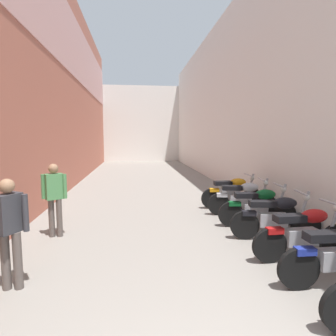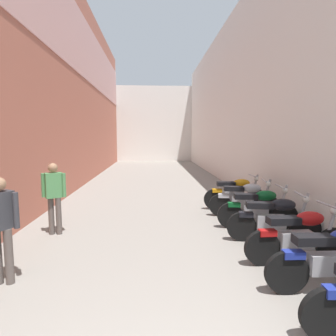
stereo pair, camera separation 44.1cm
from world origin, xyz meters
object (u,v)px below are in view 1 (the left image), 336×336
at_px(motorcycle_seventh, 243,197).
at_px(motorcycle_eighth, 232,192).
at_px(motorcycle_fifth, 276,216).
at_px(pedestrian_mid_alley, 9,226).
at_px(motorcycle_fourth, 304,232).
at_px(motorcycle_sixth, 258,206).
at_px(pedestrian_further_down, 54,195).

xyz_separation_m(motorcycle_seventh, motorcycle_eighth, (0.00, 0.81, 0.00)).
bearing_deg(motorcycle_fifth, pedestrian_mid_alley, -163.49).
bearing_deg(motorcycle_fourth, pedestrian_mid_alley, -175.25).
bearing_deg(motorcycle_fifth, motorcycle_seventh, 90.00).
distance_m(motorcycle_fifth, motorcycle_sixth, 0.86).
relative_size(motorcycle_seventh, pedestrian_further_down, 1.17).
bearing_deg(pedestrian_further_down, motorcycle_fourth, -20.52).
bearing_deg(motorcycle_eighth, pedestrian_further_down, -157.55).
height_order(motorcycle_fourth, motorcycle_eighth, same).
distance_m(motorcycle_seventh, pedestrian_further_down, 4.72).
distance_m(motorcycle_sixth, motorcycle_seventh, 0.95).
distance_m(motorcycle_eighth, pedestrian_mid_alley, 6.11).
relative_size(motorcycle_fourth, motorcycle_fifth, 1.01).
bearing_deg(motorcycle_fourth, pedestrian_further_down, 159.48).
relative_size(motorcycle_fourth, pedestrian_mid_alley, 1.18).
bearing_deg(pedestrian_further_down, pedestrian_mid_alley, -90.77).
height_order(motorcycle_fourth, motorcycle_sixth, same).
relative_size(motorcycle_sixth, motorcycle_eighth, 1.00).
height_order(pedestrian_mid_alley, pedestrian_further_down, same).
xyz_separation_m(motorcycle_sixth, motorcycle_seventh, (-0.00, 0.95, 0.00)).
distance_m(motorcycle_fifth, motorcycle_eighth, 2.62).
bearing_deg(motorcycle_seventh, pedestrian_mid_alley, -145.41).
bearing_deg(pedestrian_mid_alley, pedestrian_further_down, 89.23).
xyz_separation_m(motorcycle_eighth, pedestrian_mid_alley, (-4.60, -3.99, 0.42)).
distance_m(motorcycle_fifth, pedestrian_further_down, 4.65).
xyz_separation_m(motorcycle_fourth, motorcycle_sixth, (-0.00, 1.85, 0.00)).
relative_size(motorcycle_fourth, motorcycle_sixth, 1.00).
distance_m(motorcycle_fifth, pedestrian_mid_alley, 4.82).
height_order(motorcycle_fifth, pedestrian_mid_alley, pedestrian_mid_alley).
bearing_deg(motorcycle_fifth, motorcycle_sixth, 90.00).
distance_m(motorcycle_fourth, pedestrian_further_down, 4.90).
xyz_separation_m(motorcycle_fifth, motorcycle_sixth, (0.00, 0.86, 0.00)).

